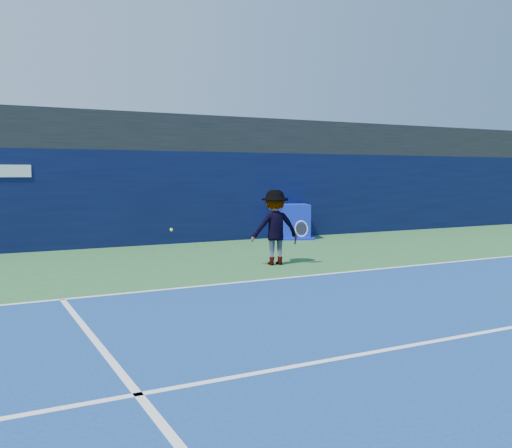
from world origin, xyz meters
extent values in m
plane|color=#2C6330|center=(0.00, 0.00, 0.00)|extent=(80.00, 80.00, 0.00)
cube|color=white|center=(0.00, 3.00, 0.01)|extent=(24.00, 0.10, 0.01)
cube|color=white|center=(0.00, -2.00, 0.01)|extent=(24.00, 0.10, 0.01)
cube|color=black|center=(0.00, 11.50, 3.60)|extent=(36.00, 3.00, 1.20)
cube|color=black|center=(0.00, 10.50, 1.50)|extent=(36.00, 1.00, 3.00)
cube|color=#0C1DB3|center=(3.79, 9.56, 0.60)|extent=(1.28, 1.28, 1.21)
cube|color=#0D15C2|center=(3.79, 9.56, 0.04)|extent=(1.60, 1.60, 0.08)
imported|color=silver|center=(0.38, 4.79, 0.94)|extent=(1.31, 0.90, 1.87)
cylinder|color=black|center=(0.83, 4.54, 0.65)|extent=(0.09, 0.16, 0.30)
torus|color=silver|center=(0.97, 4.49, 0.90)|extent=(0.34, 0.19, 0.34)
cylinder|color=black|center=(0.97, 4.49, 0.90)|extent=(0.29, 0.15, 0.28)
sphere|color=#EFFA1B|center=(-1.83, 6.24, 0.85)|extent=(0.08, 0.08, 0.08)
camera|label=1|loc=(-6.51, -7.58, 2.26)|focal=40.00mm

